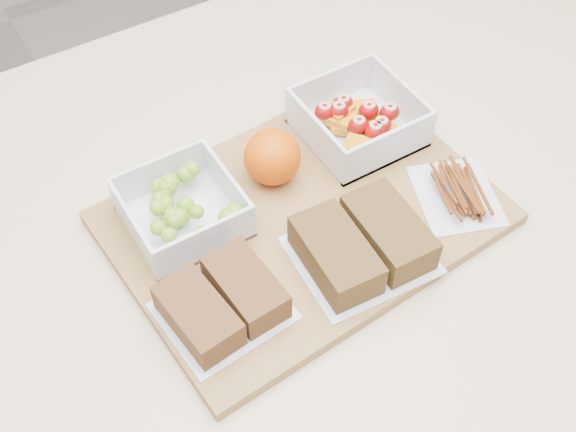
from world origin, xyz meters
The scene contains 8 objects.
counter centered at (0.00, 0.00, 0.45)m, with size 1.20×0.90×0.90m, color beige.
cutting_board centered at (0.01, 0.01, 0.91)m, with size 0.42×0.30×0.02m, color olive.
grape_container centered at (-0.11, 0.07, 0.94)m, with size 0.12×0.12×0.05m.
fruit_container centered at (0.13, 0.08, 0.94)m, with size 0.13×0.13×0.06m.
orange centered at (0.01, 0.07, 0.95)m, with size 0.07×0.07×0.07m, color #E05305.
sandwich_bag_left centered at (-0.13, -0.06, 0.93)m, with size 0.13×0.12×0.04m.
sandwich_bag_center centered at (0.03, -0.08, 0.94)m, with size 0.15×0.13×0.04m.
pretzel_bag centered at (0.17, -0.07, 0.93)m, with size 0.12×0.13×0.02m.
Camera 1 is at (-0.28, -0.43, 1.56)m, focal length 45.00 mm.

